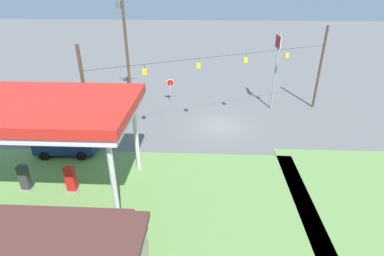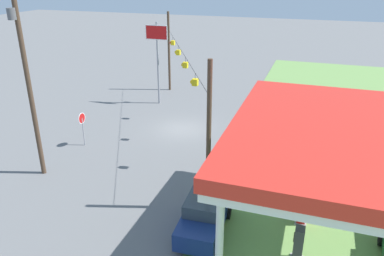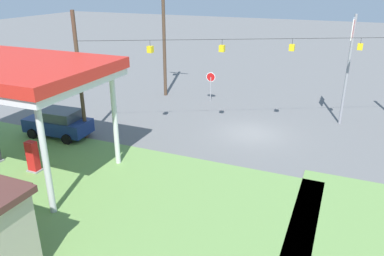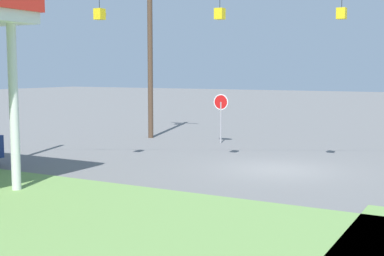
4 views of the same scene
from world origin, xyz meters
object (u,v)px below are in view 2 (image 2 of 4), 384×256
car_at_pumps_front (205,214)px  utility_pole_main (26,74)px  stop_sign_roadside (82,122)px  fuel_pump_far (298,246)px  fuel_pump_near (302,209)px  stop_sign_overhead (157,46)px  gas_station_canopy (313,135)px

car_at_pumps_front → utility_pole_main: utility_pole_main is taller
stop_sign_roadside → fuel_pump_far: bearing=-115.1°
fuel_pump_near → stop_sign_roadside: 16.14m
fuel_pump_near → car_at_pumps_front: size_ratio=0.40×
car_at_pumps_front → stop_sign_overhead: stop_sign_overhead is taller
car_at_pumps_front → utility_pole_main: (-2.13, -11.21, 5.41)m
fuel_pump_far → stop_sign_roadside: 17.15m
fuel_pump_near → stop_sign_roadside: stop_sign_roadside is taller
gas_station_canopy → car_at_pumps_front: bearing=-81.2°
car_at_pumps_front → stop_sign_overhead: size_ratio=0.58×
fuel_pump_near → car_at_pumps_front: 4.90m
fuel_pump_far → car_at_pumps_front: size_ratio=0.40×
fuel_pump_near → car_at_pumps_front: bearing=-64.3°
car_at_pumps_front → utility_pole_main: 12.62m
gas_station_canopy → stop_sign_roadside: gas_station_canopy is taller
gas_station_canopy → stop_sign_roadside: (-5.81, -15.51, -3.63)m
gas_station_canopy → stop_sign_overhead: (-16.19, -14.13, -0.03)m
stop_sign_overhead → fuel_pump_near: bearing=43.8°
gas_station_canopy → car_at_pumps_front: 6.34m
stop_sign_roadside → stop_sign_overhead: stop_sign_overhead is taller
fuel_pump_far → utility_pole_main: utility_pole_main is taller
stop_sign_roadside → utility_pole_main: bearing=178.5°
fuel_pump_near → gas_station_canopy: bearing=0.1°
fuel_pump_near → stop_sign_overhead: (-14.74, -14.13, 4.59)m
stop_sign_overhead → utility_pole_main: bearing=-5.8°
fuel_pump_far → stop_sign_roadside: bearing=-115.1°
stop_sign_overhead → utility_pole_main: size_ratio=0.66×
utility_pole_main → stop_sign_overhead: bearing=174.2°
gas_station_canopy → utility_pole_main: (-1.44, -15.62, 0.91)m
gas_station_canopy → car_at_pumps_front: size_ratio=2.60×
fuel_pump_near → utility_pole_main: size_ratio=0.15×
car_at_pumps_front → fuel_pump_far: bearing=77.1°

